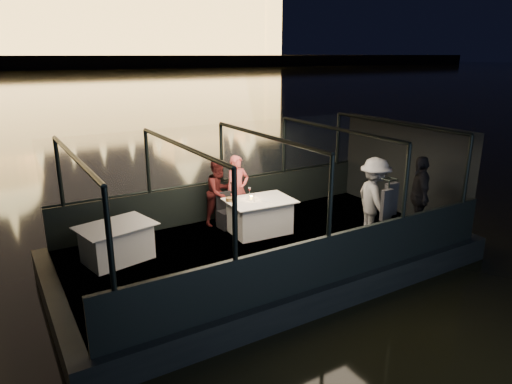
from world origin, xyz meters
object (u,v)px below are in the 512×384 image
chair_port_left (227,209)px  passenger_stripe (374,202)px  dining_table_central (260,216)px  dining_table_aft (117,242)px  chair_port_right (242,205)px  person_man_maroon (219,193)px  passenger_dark (419,197)px  person_woman_coral (238,191)px  coat_stand (387,211)px  wine_bottle (235,197)px

chair_port_left → passenger_stripe: bearing=-47.3°
dining_table_central → dining_table_aft: 3.12m
chair_port_left → chair_port_right: bearing=7.5°
chair_port_right → person_man_maroon: (-0.47, 0.22, 0.30)m
dining_table_aft → chair_port_right: bearing=10.2°
dining_table_aft → passenger_dark: passenger_dark is taller
person_woman_coral → person_man_maroon: (-0.46, 0.04, 0.00)m
passenger_stripe → chair_port_right: bearing=60.2°
person_woman_coral → dining_table_central: bearing=-87.5°
person_man_maroon → passenger_dark: passenger_dark is taller
passenger_dark → dining_table_central: bearing=-84.7°
passenger_stripe → dining_table_aft: bearing=91.1°
dining_table_central → chair_port_right: (-0.05, 0.73, 0.06)m
chair_port_right → coat_stand: size_ratio=0.63×
dining_table_central → person_man_maroon: size_ratio=0.93×
person_man_maroon → passenger_stripe: passenger_stripe is taller
passenger_stripe → passenger_dark: (1.09, -0.26, 0.00)m
chair_port_left → chair_port_right: chair_port_right is taller
dining_table_aft → passenger_stripe: bearing=-19.5°
coat_stand → person_woman_coral: (-1.63, 3.14, -0.15)m
dining_table_aft → chair_port_left: 2.67m
dining_table_central → passenger_dark: bearing=-32.0°
person_woman_coral → passenger_stripe: bearing=-53.6°
chair_port_left → passenger_stripe: passenger_stripe is taller
passenger_dark → chair_port_left: bearing=-88.6°
chair_port_right → wine_bottle: size_ratio=3.29×
passenger_stripe → coat_stand: bearing=176.0°
dining_table_central → chair_port_left: chair_port_left is taller
dining_table_aft → passenger_stripe: passenger_stripe is taller
dining_table_aft → coat_stand: coat_stand is taller
person_man_maroon → wine_bottle: 0.94m
chair_port_right → passenger_stripe: (1.92, -2.31, 0.40)m
dining_table_aft → chair_port_left: (2.63, 0.46, 0.06)m
passenger_stripe → person_man_maroon: bearing=64.0°
chair_port_left → person_woman_coral: bearing=27.7°
coat_stand → wine_bottle: size_ratio=5.26×
chair_port_left → coat_stand: size_ratio=0.51×
wine_bottle → passenger_stripe: bearing=-33.1°
person_man_maroon → wine_bottle: (-0.07, -0.92, 0.17)m
passenger_dark → wine_bottle: bearing=-80.5°
dining_table_aft → chair_port_left: size_ratio=1.70×
dining_table_aft → person_woman_coral: bearing=13.4°
dining_table_central → chair_port_left: (-0.49, 0.64, 0.06)m
dining_table_central → person_woman_coral: bearing=93.9°
chair_port_left → wine_bottle: wine_bottle is taller
chair_port_right → passenger_stripe: size_ratio=0.55×
person_woman_coral → passenger_stripe: size_ratio=0.88×
passenger_stripe → person_woman_coral: bearing=58.4°
passenger_dark → wine_bottle: passenger_dark is taller
chair_port_left → wine_bottle: bearing=-104.2°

